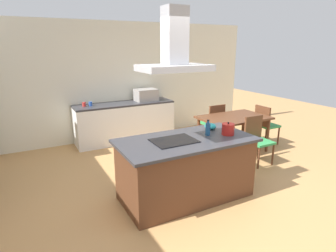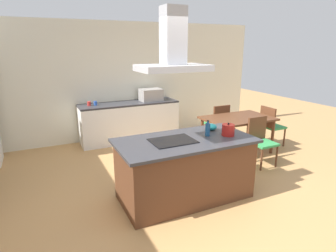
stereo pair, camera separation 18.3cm
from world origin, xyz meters
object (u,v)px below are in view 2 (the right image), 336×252
at_px(tea_kettle, 228,130).
at_px(chair_facing_island, 260,138).
at_px(cooktop, 173,141).
at_px(coffee_mug_blue, 95,103).
at_px(range_hood, 173,51).
at_px(mixing_bowl, 211,127).
at_px(dining_table, 238,121).
at_px(chair_at_right_end, 271,124).
at_px(chair_facing_back_wall, 218,121).
at_px(coffee_mug_red, 89,104).
at_px(countertop_microwave, 151,95).
at_px(olive_oil_bottle, 208,129).

relative_size(tea_kettle, chair_facing_island, 0.27).
height_order(cooktop, coffee_mug_blue, coffee_mug_blue).
bearing_deg(range_hood, mixing_bowl, 16.30).
bearing_deg(dining_table, chair_at_right_end, -0.00).
distance_m(tea_kettle, chair_facing_back_wall, 2.33).
bearing_deg(coffee_mug_blue, dining_table, -34.91).
distance_m(chair_facing_back_wall, chair_at_right_end, 1.13).
bearing_deg(chair_facing_island, coffee_mug_red, 137.44).
height_order(coffee_mug_red, range_hood, range_hood).
height_order(countertop_microwave, coffee_mug_red, countertop_microwave).
bearing_deg(mixing_bowl, cooktop, -163.70).
height_order(tea_kettle, coffee_mug_blue, tea_kettle).
bearing_deg(coffee_mug_blue, countertop_microwave, -1.25).
height_order(olive_oil_bottle, chair_facing_back_wall, olive_oil_bottle).
distance_m(olive_oil_bottle, countertop_microwave, 2.90).
relative_size(olive_oil_bottle, mixing_bowl, 1.30).
relative_size(cooktop, mixing_bowl, 3.34).
relative_size(chair_facing_back_wall, chair_facing_island, 1.00).
height_order(coffee_mug_blue, range_hood, range_hood).
xyz_separation_m(olive_oil_bottle, countertop_microwave, (0.29, 2.88, 0.04)).
bearing_deg(coffee_mug_red, olive_oil_bottle, -68.46).
bearing_deg(cooktop, mixing_bowl, 16.30).
distance_m(cooktop, dining_table, 2.37).
bearing_deg(olive_oil_bottle, coffee_mug_red, 111.54).
xyz_separation_m(olive_oil_bottle, mixing_bowl, (0.21, 0.23, -0.05)).
relative_size(tea_kettle, chair_facing_back_wall, 0.27).
height_order(dining_table, range_hood, range_hood).
bearing_deg(countertop_microwave, coffee_mug_blue, 178.75).
bearing_deg(cooktop, chair_facing_island, 13.23).
bearing_deg(chair_at_right_end, mixing_bowl, -157.25).
bearing_deg(chair_at_right_end, countertop_microwave, 140.87).
bearing_deg(dining_table, countertop_microwave, 124.99).
xyz_separation_m(countertop_microwave, dining_table, (1.21, -1.73, -0.37)).
distance_m(cooktop, chair_facing_island, 2.16).
relative_size(olive_oil_bottle, range_hood, 0.26).
bearing_deg(mixing_bowl, olive_oil_bottle, -132.43).
distance_m(mixing_bowl, countertop_microwave, 2.66).
bearing_deg(countertop_microwave, coffee_mug_red, 178.36).
distance_m(tea_kettle, range_hood, 1.41).
distance_m(coffee_mug_red, dining_table, 3.20).
relative_size(cooktop, tea_kettle, 2.54).
bearing_deg(coffee_mug_red, countertop_microwave, -1.64).
relative_size(olive_oil_bottle, coffee_mug_red, 2.60).
bearing_deg(chair_at_right_end, chair_facing_island, -143.99).
xyz_separation_m(olive_oil_bottle, coffee_mug_blue, (-1.02, 2.91, -0.05)).
height_order(olive_oil_bottle, mixing_bowl, olive_oil_bottle).
xyz_separation_m(coffee_mug_blue, chair_facing_back_wall, (2.52, -1.09, -0.44)).
distance_m(mixing_bowl, coffee_mug_blue, 2.95).
bearing_deg(tea_kettle, chair_facing_back_wall, 57.76).
bearing_deg(coffee_mug_blue, olive_oil_bottle, -70.68).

